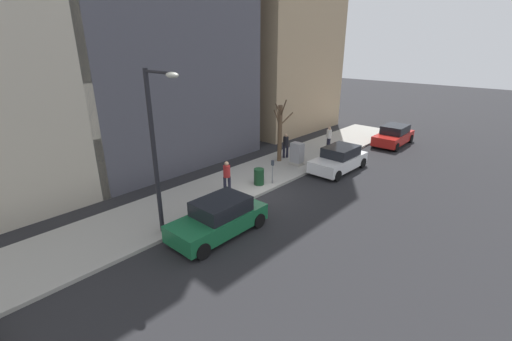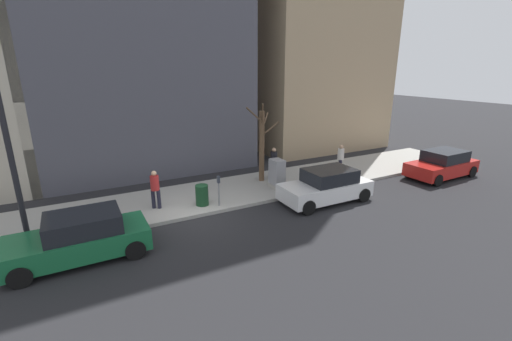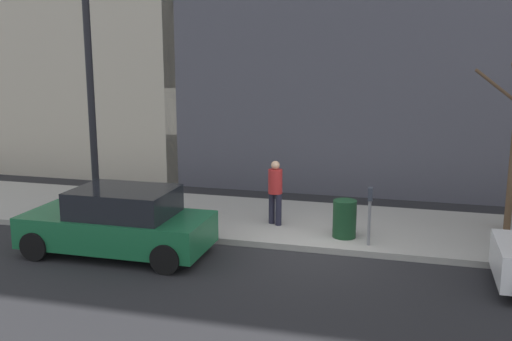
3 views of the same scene
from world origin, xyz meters
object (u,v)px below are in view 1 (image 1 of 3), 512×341
Objects in this scene: parked_car_green at (219,218)px; pedestrian_midblock at (286,144)px; parked_car_white at (339,159)px; parking_meter at (272,169)px; utility_box at (297,154)px; bare_tree at (280,131)px; pedestrian_far_corner at (227,175)px; streetlamp at (157,142)px; parked_car_red at (394,136)px; trash_bin at (259,177)px; pedestrian_near_meter at (329,137)px.

pedestrian_midblock reaches higher than parked_car_green.
parked_car_white reaches higher than parking_meter.
parking_meter is 3.56m from utility_box.
utility_box is 1.85m from bare_tree.
pedestrian_far_corner is at bearing 101.04° from bare_tree.
parking_meter is 0.94× the size of utility_box.
parking_meter is at bearing 123.05° from bare_tree.
pedestrian_far_corner is at bearing -75.27° from streetlamp.
parked_car_red is at bearing -158.98° from pedestrian_far_corner.
parking_meter is (1.72, 12.64, 0.24)m from parked_car_red.
parked_car_red and parked_car_white have the same top height.
streetlamp is 5.55m from pedestrian_far_corner.
streetlamp is 7.22× the size of trash_bin.
parked_car_green is 3.94m from streetlamp.
parked_car_red reaches higher than trash_bin.
streetlamp is at bearing 84.22° from parked_car_red.
pedestrian_midblock is (2.43, -11.13, -2.93)m from streetlamp.
pedestrian_near_meter reaches higher than parked_car_red.
streetlamp reaches higher than parked_car_green.
utility_box reaches higher than trash_bin.
trash_bin is 1.99m from pedestrian_far_corner.
parking_meter is 7.64m from streetlamp.
pedestrian_midblock is 6.68m from pedestrian_far_corner.
streetlamp is at bearing 84.13° from parked_car_white.
pedestrian_near_meter is at bearing -147.93° from pedestrian_far_corner.
bare_tree is (2.16, -3.31, 1.18)m from parking_meter.
parked_car_green is 5.66m from parking_meter.
parking_meter is at bearing 63.34° from pedestrian_midblock.
parked_car_red is 19.98m from streetlamp.
parked_car_green is at bearing 113.54° from bare_tree.
utility_box is 10.98m from streetlamp.
pedestrian_midblock is at bearing -77.71° from streetlamp.
pedestrian_near_meter is 1.00× the size of pedestrian_far_corner.
bare_tree is (3.88, 9.32, 1.42)m from parked_car_red.
pedestrian_midblock reaches higher than parking_meter.
pedestrian_far_corner is at bearing 78.40° from parked_car_red.
streetlamp is 3.92× the size of pedestrian_far_corner.
pedestrian_midblock is at bearing 63.70° from parked_car_red.
pedestrian_midblock and pedestrian_far_corner have the same top height.
streetlamp is (1.32, 11.66, 3.28)m from parked_car_white.
bare_tree is 4.59× the size of trash_bin.
bare_tree is at bearing -66.49° from trash_bin.
parked_car_red is 10.20m from bare_tree.
parked_car_white is at bearing -152.84° from utility_box.
pedestrian_far_corner is (0.58, 1.84, 0.49)m from trash_bin.
pedestrian_near_meter is at bearing -78.37° from parked_car_green.
utility_box is (0.85, -3.46, -0.13)m from parking_meter.
parked_car_white is 5.61m from trash_bin.
streetlamp reaches higher than pedestrian_midblock.
parking_meter reaches higher than trash_bin.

